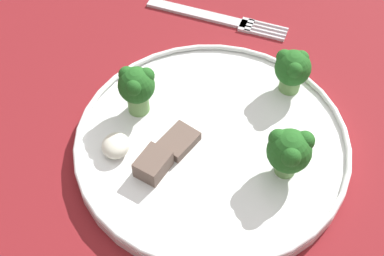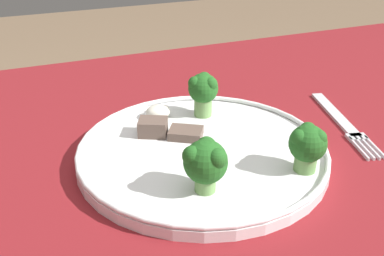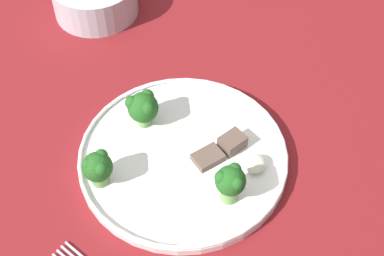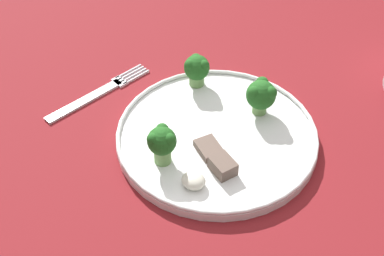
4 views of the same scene
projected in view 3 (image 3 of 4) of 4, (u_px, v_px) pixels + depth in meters
table at (142, 161)px, 0.83m from camera, size 1.31×0.96×0.70m
dinner_plate at (183, 156)px, 0.72m from camera, size 0.28×0.28×0.02m
broccoli_floret_near_rim_left at (143, 107)px, 0.73m from camera, size 0.04×0.04×0.05m
broccoli_floret_center_left at (97, 167)px, 0.67m from camera, size 0.04×0.04×0.05m
broccoli_floret_back_left at (230, 182)px, 0.65m from camera, size 0.04×0.04×0.06m
meat_slice_front_slice at (232, 142)px, 0.72m from camera, size 0.04×0.04×0.02m
meat_slice_middle_slice at (208, 157)px, 0.71m from camera, size 0.05×0.04×0.01m
sauce_dollop at (255, 164)px, 0.70m from camera, size 0.03×0.03×0.02m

